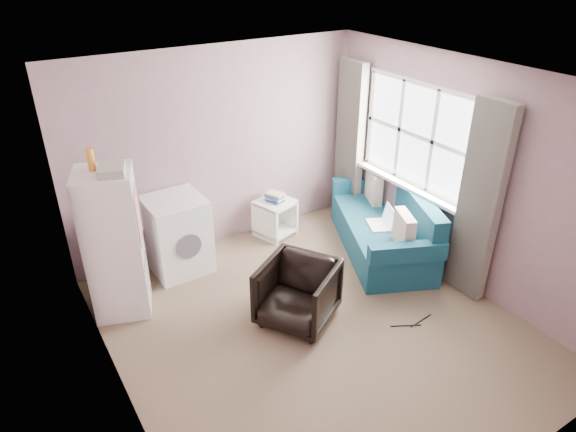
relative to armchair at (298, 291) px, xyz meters
name	(u,v)px	position (x,y,z in m)	size (l,w,h in m)	color
room	(320,218)	(0.11, -0.18, 0.89)	(3.84, 4.24, 2.54)	#7C6751
armchair	(298,291)	(0.00, 0.00, 0.00)	(0.71, 0.67, 0.73)	black
fridge	(114,243)	(-1.46, 1.16, 0.44)	(0.70, 0.69, 1.81)	white
washing_machine	(177,233)	(-0.66, 1.56, 0.11)	(0.66, 0.68, 0.92)	white
side_table	(275,215)	(0.72, 1.65, -0.08)	(0.56, 0.56, 0.61)	white
sofa	(386,228)	(1.71, 0.57, -0.05)	(1.58, 2.11, 0.86)	#18566F
window_dressing	(406,168)	(1.88, 0.51, 0.74)	(0.17, 2.62, 2.18)	white
floor_cables	(413,323)	(0.98, -0.70, -0.36)	(0.49, 0.16, 0.01)	black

